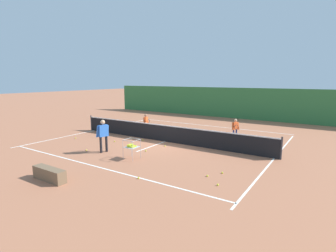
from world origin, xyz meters
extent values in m
plane|color=#A86647|center=(0.00, 0.00, 0.00)|extent=(120.00, 120.00, 0.00)
cube|color=white|center=(0.00, -5.18, 0.00)|extent=(11.96, 0.08, 0.01)
cube|color=white|center=(0.00, 6.10, 0.00)|extent=(11.96, 0.08, 0.01)
cube|color=white|center=(-5.98, 0.00, 0.00)|extent=(0.08, 11.28, 0.01)
cube|color=white|center=(5.98, 0.00, 0.00)|extent=(0.08, 11.28, 0.01)
cube|color=white|center=(0.00, 0.00, 0.00)|extent=(0.08, 5.14, 0.01)
cylinder|color=#333338|center=(-6.25, 0.00, 0.53)|extent=(0.08, 0.08, 1.05)
cylinder|color=#333338|center=(6.25, 0.00, 0.53)|extent=(0.08, 0.08, 1.05)
cube|color=black|center=(0.00, 0.00, 0.46)|extent=(12.42, 0.02, 0.92)
cube|color=white|center=(0.00, 0.00, 0.95)|extent=(12.42, 0.03, 0.06)
cylinder|color=black|center=(-1.33, -3.64, 0.40)|extent=(0.12, 0.12, 0.80)
cylinder|color=black|center=(-1.26, -3.34, 0.40)|extent=(0.12, 0.12, 0.80)
cube|color=blue|center=(-1.30, -3.49, 1.08)|extent=(0.33, 0.52, 0.56)
sphere|color=#DBAD84|center=(-1.30, -3.49, 1.51)|extent=(0.22, 0.22, 0.22)
cylinder|color=blue|center=(-1.43, -3.74, 1.05)|extent=(0.23, 0.13, 0.55)
cylinder|color=blue|center=(-1.27, -3.22, 1.04)|extent=(0.18, 0.12, 0.55)
torus|color=#262628|center=(-1.52, -3.15, 1.00)|extent=(0.09, 0.29, 0.29)
cylinder|color=black|center=(-1.28, -3.21, 1.00)|extent=(0.22, 0.08, 0.03)
cylinder|color=silver|center=(-2.52, 1.52, 0.31)|extent=(0.09, 0.09, 0.62)
cylinder|color=silver|center=(-2.46, 1.29, 0.31)|extent=(0.09, 0.09, 0.62)
cube|color=#E55926|center=(-2.49, 1.40, 0.84)|extent=(0.26, 0.40, 0.44)
sphere|color=#996B4C|center=(-2.49, 1.40, 1.18)|extent=(0.17, 0.17, 0.17)
cylinder|color=#E55926|center=(-2.49, 1.62, 0.82)|extent=(0.18, 0.11, 0.43)
cylinder|color=#E55926|center=(-2.41, 1.20, 0.81)|extent=(0.14, 0.10, 0.43)
torus|color=#262628|center=(-2.15, 1.27, 0.82)|extent=(0.10, 0.29, 0.29)
cylinder|color=black|center=(-2.38, 1.21, 0.82)|extent=(0.22, 0.08, 0.03)
cylinder|color=navy|center=(3.24, 2.85, 0.31)|extent=(0.09, 0.09, 0.61)
cylinder|color=navy|center=(3.13, 2.64, 0.31)|extent=(0.09, 0.09, 0.61)
cube|color=#E55926|center=(3.19, 2.74, 0.83)|extent=(0.32, 0.40, 0.43)
sphere|color=#DBAD84|center=(3.19, 2.74, 1.15)|extent=(0.17, 0.17, 0.17)
cylinder|color=#E55926|center=(3.33, 2.91, 0.80)|extent=(0.18, 0.13, 0.42)
cylinder|color=#E55926|center=(3.12, 2.54, 0.80)|extent=(0.14, 0.12, 0.42)
torus|color=#262628|center=(3.36, 2.42, 0.81)|extent=(0.15, 0.27, 0.29)
cylinder|color=black|center=(3.14, 2.53, 0.81)|extent=(0.21, 0.12, 0.03)
cylinder|color=#B7B7BC|center=(0.30, -3.27, 0.45)|extent=(0.02, 0.02, 0.89)
cylinder|color=#B7B7BC|center=(0.86, -3.27, 0.45)|extent=(0.02, 0.02, 0.89)
cylinder|color=#B7B7BC|center=(0.30, -3.83, 0.45)|extent=(0.02, 0.02, 0.89)
cylinder|color=#B7B7BC|center=(0.86, -3.83, 0.45)|extent=(0.02, 0.02, 0.89)
cube|color=#B7B7BC|center=(0.58, -3.55, 0.55)|extent=(0.56, 0.56, 0.01)
cube|color=#B7B7BC|center=(0.58, -3.27, 0.89)|extent=(0.56, 0.02, 0.02)
cube|color=#B7B7BC|center=(0.58, -3.83, 0.89)|extent=(0.56, 0.02, 0.02)
cube|color=#B7B7BC|center=(0.30, -3.55, 0.89)|extent=(0.02, 0.56, 0.02)
cube|color=#B7B7BC|center=(0.86, -3.55, 0.89)|extent=(0.02, 0.56, 0.02)
sphere|color=yellow|center=(0.45, -3.68, 0.59)|extent=(0.07, 0.07, 0.07)
sphere|color=yellow|center=(0.45, -3.62, 0.58)|extent=(0.07, 0.07, 0.07)
sphere|color=yellow|center=(0.45, -3.56, 0.58)|extent=(0.07, 0.07, 0.07)
sphere|color=yellow|center=(0.45, -3.48, 0.58)|extent=(0.07, 0.07, 0.07)
sphere|color=yellow|center=(0.44, -3.42, 0.59)|extent=(0.07, 0.07, 0.07)
sphere|color=yellow|center=(0.52, -3.67, 0.59)|extent=(0.07, 0.07, 0.07)
sphere|color=yellow|center=(0.51, -3.61, 0.58)|extent=(0.07, 0.07, 0.07)
sphere|color=yellow|center=(0.52, -3.55, 0.58)|extent=(0.07, 0.07, 0.07)
sphere|color=yellow|center=(0.51, -3.49, 0.58)|extent=(0.07, 0.07, 0.07)
sphere|color=yellow|center=(0.51, -3.43, 0.58)|extent=(0.07, 0.07, 0.07)
sphere|color=yellow|center=(0.58, -3.68, 0.58)|extent=(0.07, 0.07, 0.07)
sphere|color=yellow|center=(0.58, -3.61, 0.59)|extent=(0.07, 0.07, 0.07)
sphere|color=yellow|center=(0.58, -3.55, 0.59)|extent=(0.07, 0.07, 0.07)
sphere|color=yellow|center=(0.58, -3.49, 0.59)|extent=(0.07, 0.07, 0.07)
sphere|color=yellow|center=(0.57, -3.42, 0.59)|extent=(0.07, 0.07, 0.07)
sphere|color=yellow|center=(0.64, -3.68, 0.59)|extent=(0.07, 0.07, 0.07)
sphere|color=yellow|center=(0.65, -3.61, 0.58)|extent=(0.07, 0.07, 0.07)
sphere|color=yellow|center=(0.64, -3.55, 0.58)|extent=(0.07, 0.07, 0.07)
sphere|color=yellow|center=(0.64, -3.49, 0.59)|extent=(0.07, 0.07, 0.07)
sphere|color=yellow|center=(0.64, -3.42, 0.58)|extent=(0.07, 0.07, 0.07)
sphere|color=yellow|center=(0.71, -3.68, 0.58)|extent=(0.07, 0.07, 0.07)
sphere|color=yellow|center=(0.71, -3.62, 0.58)|extent=(0.07, 0.07, 0.07)
sphere|color=yellow|center=(0.71, -3.55, 0.58)|extent=(0.07, 0.07, 0.07)
sphere|color=yellow|center=(0.70, -3.49, 0.58)|extent=(0.07, 0.07, 0.07)
sphere|color=yellow|center=(0.71, -3.42, 0.58)|extent=(0.07, 0.07, 0.07)
sphere|color=yellow|center=(0.44, -3.68, 0.64)|extent=(0.07, 0.07, 0.07)
sphere|color=yellow|center=(0.44, -3.62, 0.64)|extent=(0.07, 0.07, 0.07)
sphere|color=yellow|center=(0.45, -3.55, 0.64)|extent=(0.07, 0.07, 0.07)
sphere|color=yellow|center=(0.44, -3.48, 0.64)|extent=(0.07, 0.07, 0.07)
sphere|color=yellow|center=(0.44, -3.42, 0.64)|extent=(0.07, 0.07, 0.07)
sphere|color=yellow|center=(0.52, -3.68, 0.64)|extent=(0.07, 0.07, 0.07)
sphere|color=yellow|center=(0.51, -3.62, 0.64)|extent=(0.07, 0.07, 0.07)
sphere|color=yellow|center=(0.52, -3.56, 0.64)|extent=(0.07, 0.07, 0.07)
sphere|color=yellow|center=(0.52, -3.48, 0.64)|extent=(0.07, 0.07, 0.07)
sphere|color=yellow|center=(0.51, -3.42, 0.64)|extent=(0.07, 0.07, 0.07)
sphere|color=yellow|center=(0.57, -3.68, 0.64)|extent=(0.07, 0.07, 0.07)
sphere|color=yellow|center=(0.58, -3.61, 0.64)|extent=(0.07, 0.07, 0.07)
sphere|color=yellow|center=(0.57, -3.55, 0.64)|extent=(0.07, 0.07, 0.07)
sphere|color=yellow|center=(0.58, -3.49, 0.64)|extent=(0.07, 0.07, 0.07)
sphere|color=yellow|center=(0.38, -2.28, 0.03)|extent=(0.07, 0.07, 0.07)
sphere|color=yellow|center=(4.37, -3.71, 0.03)|extent=(0.07, 0.07, 0.07)
sphere|color=yellow|center=(-4.98, -2.34, 0.03)|extent=(0.07, 0.07, 0.07)
sphere|color=yellow|center=(-2.38, -1.66, 0.03)|extent=(0.07, 0.07, 0.07)
sphere|color=yellow|center=(-2.23, -3.80, 0.03)|extent=(0.07, 0.07, 0.07)
sphere|color=yellow|center=(0.63, -0.94, 0.03)|extent=(0.07, 0.07, 0.07)
sphere|color=yellow|center=(2.37, -5.27, 0.03)|extent=(0.07, 0.07, 0.07)
sphere|color=yellow|center=(5.02, -4.28, 0.03)|extent=(0.07, 0.07, 0.07)
sphere|color=yellow|center=(-1.22, -0.52, 0.03)|extent=(0.07, 0.07, 0.07)
sphere|color=yellow|center=(4.72, -3.10, 0.03)|extent=(0.07, 0.07, 0.07)
cube|color=#33753D|center=(0.00, 11.01, 1.39)|extent=(26.31, 0.08, 2.79)
cube|color=brown|center=(-0.20, -7.11, 0.23)|extent=(1.50, 0.36, 0.46)
camera|label=1|loc=(8.17, -12.19, 3.58)|focal=27.90mm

